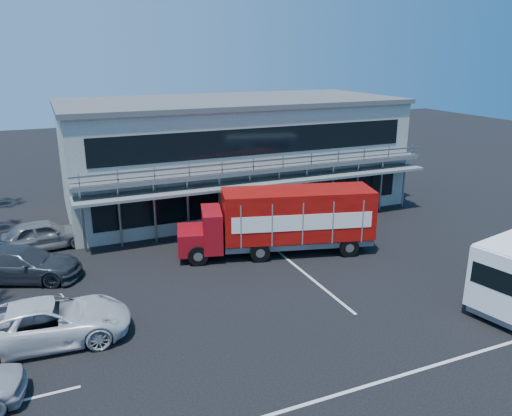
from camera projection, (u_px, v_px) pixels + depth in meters
name	position (u px, v px, depth m)	size (l,w,h in m)	color
ground	(290.00, 302.00, 21.37)	(120.00, 120.00, 0.00)	black
building	(232.00, 152.00, 34.52)	(22.40, 12.00, 7.30)	gray
red_truck	(284.00, 219.00, 26.21)	(10.47, 4.87, 3.44)	maroon
parked_car_c	(49.00, 322.00, 18.25)	(2.68, 5.81, 1.61)	silver
parked_car_d	(22.00, 264.00, 23.30)	(2.21, 5.45, 1.58)	#272D34
parked_car_e	(44.00, 235.00, 27.02)	(1.92, 4.78, 1.63)	slate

